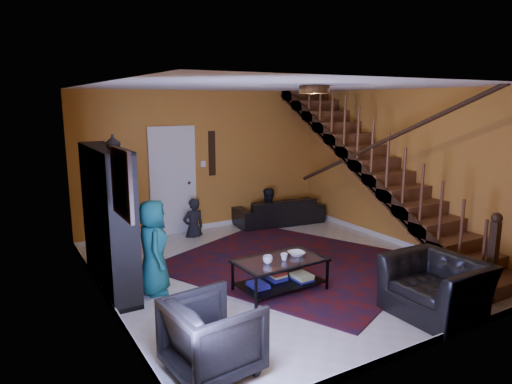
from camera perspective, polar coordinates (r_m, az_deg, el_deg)
floor at (r=7.26m, az=2.84°, el=-9.64°), size 5.50×5.50×0.00m
room at (r=7.82m, az=-10.91°, el=-7.89°), size 5.50×5.50×5.50m
staircase at (r=8.23m, az=15.44°, el=2.55°), size 0.95×5.02×3.18m
bookshelf at (r=6.61m, az=-17.88°, el=-3.53°), size 0.35×1.80×2.00m
door at (r=9.06m, az=-10.33°, el=1.15°), size 0.82×0.05×2.05m
framed_picture at (r=4.98m, az=-16.47°, el=1.06°), size 0.04×0.74×0.74m
wall_hanging at (r=9.31m, az=-5.53°, el=4.82°), size 0.14×0.03×0.90m
ceiling_fixture at (r=6.13m, az=7.28°, el=12.58°), size 0.40×0.40×0.10m
rug at (r=7.52m, az=4.52°, el=-8.85°), size 4.36×4.58×0.02m
sofa at (r=9.80m, az=2.86°, el=-2.36°), size 1.97×0.94×0.56m
armchair_left at (r=4.62m, az=-5.46°, el=-17.46°), size 0.90×0.88×0.75m
armchair_right at (r=6.12m, az=21.57°, el=-11.00°), size 0.97×1.11×0.71m
person_adult_a at (r=9.00m, az=-7.80°, el=-4.54°), size 0.46×0.33×1.20m
person_adult_b at (r=9.73m, az=1.40°, el=-3.11°), size 0.62×0.50×1.24m
person_child at (r=6.36m, az=-12.72°, el=-6.76°), size 0.53×0.71×1.31m
coffee_table at (r=6.40m, az=3.01°, el=-10.03°), size 1.23×0.75×0.46m
cup_a at (r=6.17m, az=1.47°, el=-8.44°), size 0.16×0.16×0.10m
cup_b at (r=6.30m, az=3.54°, el=-8.08°), size 0.13×0.13×0.09m
bowl at (r=6.49m, az=5.06°, el=-7.69°), size 0.26×0.26×0.06m
vase at (r=5.94m, az=-17.47°, el=5.97°), size 0.18×0.18×0.19m
popcorn_bucket at (r=4.54m, az=-4.42°, el=-22.22°), size 0.14×0.14×0.14m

